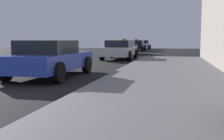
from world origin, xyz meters
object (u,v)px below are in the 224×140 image
(car_green, at_px, (125,47))
(car_white, at_px, (143,45))
(car_silver, at_px, (120,50))
(car_black, at_px, (136,45))
(car_blue, at_px, (50,58))

(car_green, distance_m, car_white, 14.89)
(car_silver, xyz_separation_m, car_black, (-0.92, 15.00, 0.00))
(car_blue, height_order, car_black, car_black)
(car_green, bearing_deg, car_blue, -89.04)
(car_white, bearing_deg, car_green, -90.01)
(car_green, xyz_separation_m, car_white, (0.00, 14.89, -0.00))
(car_silver, xyz_separation_m, car_white, (-0.90, 21.80, -0.00))
(car_blue, relative_size, car_green, 0.94)
(car_silver, xyz_separation_m, car_green, (-0.91, 6.91, 0.00))
(car_blue, distance_m, car_white, 31.09)
(car_silver, relative_size, car_black, 0.97)
(car_silver, height_order, car_white, same)
(car_silver, bearing_deg, car_white, 92.37)
(car_blue, xyz_separation_m, car_white, (-0.27, 31.09, -0.00))
(car_silver, distance_m, car_white, 21.82)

